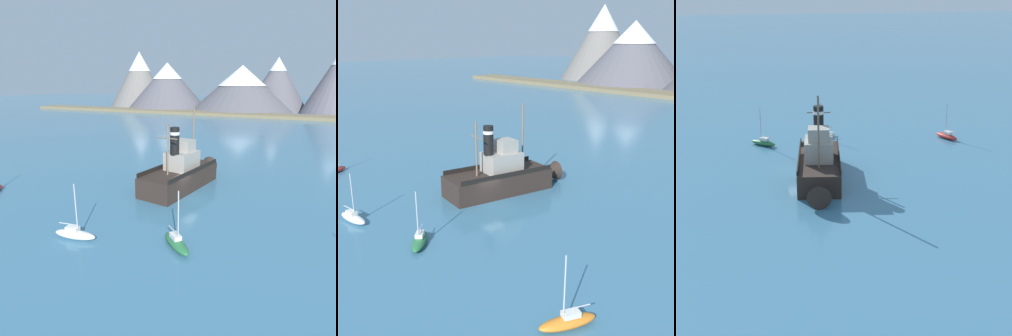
{
  "view_description": "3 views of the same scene",
  "coord_description": "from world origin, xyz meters",
  "views": [
    {
      "loc": [
        11.91,
        -30.14,
        12.62
      ],
      "look_at": [
        -3.29,
        2.3,
        2.57
      ],
      "focal_mm": 32.0,
      "sensor_mm": 36.0,
      "label": 1
    },
    {
      "loc": [
        32.32,
        -26.31,
        16.66
      ],
      "look_at": [
        -1.81,
        3.9,
        2.67
      ],
      "focal_mm": 45.0,
      "sensor_mm": 36.0,
      "label": 2
    },
    {
      "loc": [
        6.04,
        55.06,
        20.37
      ],
      "look_at": [
        -3.97,
        6.25,
        2.24
      ],
      "focal_mm": 55.0,
      "sensor_mm": 36.0,
      "label": 3
    }
  ],
  "objects": [
    {
      "name": "ground_plane",
      "position": [
        0.0,
        0.0,
        0.0
      ],
      "size": [
        600.0,
        600.0,
        0.0
      ],
      "primitive_type": "plane",
      "color": "teal"
    },
    {
      "name": "sailboat_white",
      "position": [
        -4.93,
        -12.79,
        0.43
      ],
      "size": [
        3.92,
        1.62,
        4.9
      ],
      "color": "white",
      "rests_on": "ground"
    },
    {
      "name": "sailboat_red",
      "position": [
        -21.41,
        -8.55,
        0.43
      ],
      "size": [
        2.52,
        3.92,
        4.9
      ],
      "color": "#B22823",
      "rests_on": "ground"
    },
    {
      "name": "old_tugboat",
      "position": [
        -1.82,
        3.42,
        1.83
      ],
      "size": [
        6.22,
        14.75,
        9.9
      ],
      "color": "#2D231E",
      "rests_on": "ground"
    },
    {
      "name": "sailboat_green",
      "position": [
        3.43,
        -10.48,
        0.43
      ],
      "size": [
        3.58,
        3.34,
        4.9
      ],
      "color": "#286B3D",
      "rests_on": "ground"
    }
  ]
}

